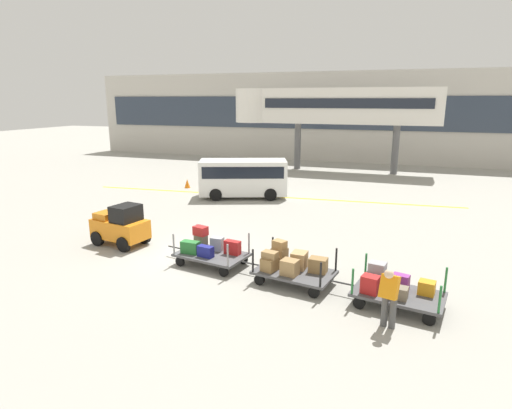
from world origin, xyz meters
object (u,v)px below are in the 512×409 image
Objects in this scene: baggage_cart_tail at (394,288)px; baggage_handler at (389,295)px; baggage_tug at (121,226)px; baggage_cart_lead at (209,249)px; baggage_cart_middle at (292,265)px; shuttle_van at (243,176)px; safety_cone_near at (187,183)px.

baggage_handler reaches higher than baggage_cart_tail.
baggage_tug reaches higher than baggage_handler.
baggage_cart_tail is at bearing -9.95° from baggage_cart_lead.
baggage_cart_middle is 1.00× the size of baggage_cart_tail.
baggage_cart_tail is 13.69m from shuttle_van.
baggage_handler is at bearing -46.44° from safety_cone_near.
baggage_cart_lead is 1.00× the size of baggage_cart_middle.
baggage_cart_middle is 0.60× the size of shuttle_van.
baggage_cart_middle is 2.99m from baggage_cart_tail.
baggage_handler is at bearing -32.00° from baggage_cart_middle.
baggage_cart_middle is at bearing 148.00° from baggage_handler.
baggage_cart_middle is 15.04m from safety_cone_near.
baggage_cart_middle is (6.96, -1.16, -0.21)m from baggage_tug.
baggage_handler reaches higher than baggage_cart_lead.
baggage_cart_lead is at bearing -58.24° from safety_cone_near.
safety_cone_near is (-6.77, 10.94, -0.24)m from baggage_cart_lead.
shuttle_van is (-2.55, 9.70, 0.72)m from baggage_cart_lead.
baggage_handler is (-0.10, -1.25, 0.38)m from baggage_cart_tail.
shuttle_van is at bearing 128.20° from baggage_cart_tail.
baggage_handler is 14.62m from shuttle_van.
baggage_cart_middle is (2.96, -0.51, 0.03)m from baggage_cart_lead.
baggage_cart_tail is at bearing -51.80° from shuttle_van.
baggage_cart_lead is 3.01m from baggage_cart_middle.
baggage_cart_middle reaches higher than safety_cone_near.
safety_cone_near is (-4.23, 1.24, -0.96)m from shuttle_van.
baggage_cart_tail is (9.90, -1.68, -0.26)m from baggage_tug.
baggage_cart_lead is at bearing 170.05° from baggage_cart_tail.
baggage_handler is 18.27m from safety_cone_near.
baggage_handler is (5.81, -2.29, 0.35)m from baggage_cart_lead.
shuttle_van is at bearing 104.70° from baggage_cart_lead.
baggage_tug is 0.73× the size of baggage_cart_lead.
baggage_cart_lead reaches higher than baggage_cart_tail.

